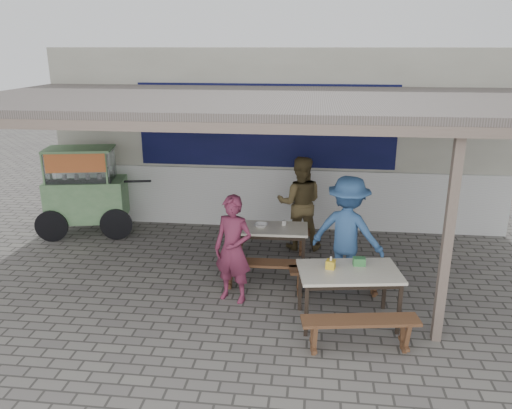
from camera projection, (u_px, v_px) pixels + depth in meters
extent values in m
plane|color=#67635D|center=(258.00, 295.00, 7.41)|extent=(60.00, 60.00, 0.00)
cube|color=#BBB9A7|center=(278.00, 136.00, 10.28)|extent=(9.00, 1.20, 3.50)
cube|color=silver|center=(275.00, 198.00, 10.03)|extent=(9.00, 0.10, 1.20)
cube|color=#0E0F43|center=(266.00, 126.00, 9.63)|extent=(5.00, 0.03, 1.60)
cube|color=#5D5350|center=(266.00, 100.00, 7.51)|extent=(9.00, 4.20, 0.12)
cube|color=#6E5E53|center=(248.00, 128.00, 5.61)|extent=(9.00, 0.12, 0.12)
cube|color=#6E5E53|center=(448.00, 240.00, 5.88)|extent=(0.11, 0.11, 2.70)
cube|color=beige|center=(268.00, 228.00, 8.01)|extent=(1.28, 0.67, 0.04)
cube|color=black|center=(268.00, 232.00, 8.02)|extent=(1.18, 0.57, 0.06)
cube|color=black|center=(231.00, 255.00, 7.93)|extent=(0.05, 0.05, 0.71)
cube|color=black|center=(303.00, 258.00, 7.83)|extent=(0.05, 0.05, 0.71)
cube|color=black|center=(235.00, 243.00, 8.41)|extent=(0.05, 0.05, 0.71)
cube|color=black|center=(303.00, 245.00, 8.32)|extent=(0.05, 0.05, 0.71)
cube|color=brown|center=(265.00, 263.00, 7.45)|extent=(1.37, 0.32, 0.04)
cube|color=brown|center=(230.00, 275.00, 7.56)|extent=(0.06, 0.28, 0.41)
cube|color=brown|center=(300.00, 278.00, 7.47)|extent=(0.06, 0.28, 0.41)
cube|color=brown|center=(271.00, 231.00, 8.74)|extent=(1.37, 0.32, 0.04)
cube|color=brown|center=(241.00, 242.00, 8.86)|extent=(0.06, 0.28, 0.41)
cube|color=brown|center=(301.00, 244.00, 8.77)|extent=(0.06, 0.28, 0.41)
cube|color=beige|center=(349.00, 272.00, 6.48)|extent=(1.40, 0.96, 0.04)
cube|color=black|center=(349.00, 276.00, 6.50)|extent=(1.29, 0.85, 0.06)
cube|color=black|center=(306.00, 311.00, 6.26)|extent=(0.05, 0.05, 0.71)
cube|color=black|center=(399.00, 309.00, 6.30)|extent=(0.05, 0.05, 0.71)
cube|color=black|center=(300.00, 287.00, 6.88)|extent=(0.05, 0.05, 0.71)
cube|color=black|center=(385.00, 285.00, 6.92)|extent=(0.05, 0.05, 0.71)
cube|color=brown|center=(360.00, 320.00, 5.90)|extent=(1.43, 0.49, 0.04)
cube|color=brown|center=(314.00, 338.00, 5.95)|extent=(0.09, 0.28, 0.41)
cube|color=brown|center=(405.00, 336.00, 5.99)|extent=(0.09, 0.28, 0.41)
cube|color=brown|center=(338.00, 270.00, 7.24)|extent=(1.43, 0.49, 0.04)
cube|color=brown|center=(299.00, 284.00, 7.29)|extent=(0.09, 0.28, 0.41)
cube|color=brown|center=(374.00, 283.00, 7.33)|extent=(0.09, 0.28, 0.41)
cube|color=#79A46D|center=(87.00, 199.00, 9.65)|extent=(1.58, 1.03, 0.76)
cube|color=#79A46D|center=(89.00, 218.00, 9.78)|extent=(1.52, 0.98, 0.05)
cylinder|color=black|center=(51.00, 226.00, 9.34)|extent=(0.61, 0.17, 0.61)
cylinder|color=black|center=(116.00, 224.00, 9.43)|extent=(0.61, 0.17, 0.61)
cube|color=silver|center=(80.00, 165.00, 9.44)|extent=(1.30, 0.87, 0.60)
cube|color=#79A46D|center=(79.00, 149.00, 9.35)|extent=(1.35, 0.92, 0.04)
cube|color=red|center=(75.00, 163.00, 9.08)|extent=(1.07, 0.24, 0.35)
cylinder|color=black|center=(131.00, 181.00, 9.62)|extent=(0.75, 0.19, 0.04)
imported|color=maroon|center=(233.00, 249.00, 7.05)|extent=(0.66, 0.53, 1.57)
imported|color=brown|center=(300.00, 203.00, 8.90)|extent=(0.85, 0.67, 1.70)
imported|color=#335A90|center=(347.00, 233.00, 7.44)|extent=(1.28, 1.01, 1.73)
cube|color=gold|center=(331.00, 264.00, 6.51)|extent=(0.14, 0.14, 0.11)
cube|color=#36793D|center=(359.00, 261.00, 6.60)|extent=(0.17, 0.12, 0.11)
cylinder|color=beige|center=(284.00, 223.00, 8.09)|extent=(0.07, 0.07, 0.08)
imported|color=white|center=(261.00, 225.00, 8.01)|extent=(0.23, 0.23, 0.05)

